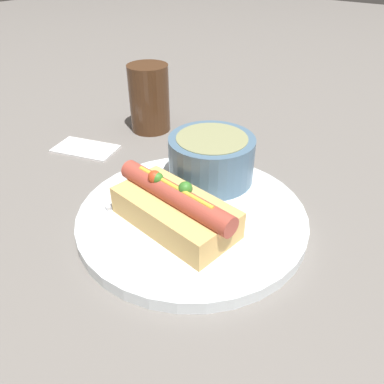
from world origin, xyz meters
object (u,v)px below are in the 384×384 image
Objects in this scene: drinking_glass at (149,98)px; hot_dog at (173,207)px; soup_bowl at (211,156)px; spoon at (178,177)px.

hot_dog is at bearing -40.29° from drinking_glass.
soup_bowl is 0.05m from spoon.
hot_dog reaches higher than spoon.
drinking_glass reaches higher than hot_dog.
drinking_glass is at bearing 66.19° from spoon.
soup_bowl is at bearing -23.16° from drinking_glass.
soup_bowl is 0.99× the size of drinking_glass.
soup_bowl is at bearing 108.39° from hot_dog.
hot_dog is 1.43× the size of soup_bowl.
hot_dog is 0.11m from soup_bowl.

